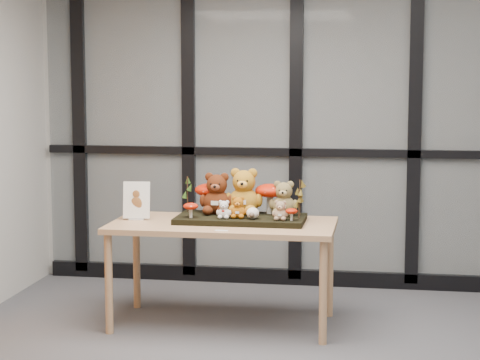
% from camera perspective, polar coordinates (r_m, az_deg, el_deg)
% --- Properties ---
extents(room_shell, '(5.00, 5.00, 5.00)m').
position_cam_1_polar(room_shell, '(4.22, 6.56, 7.24)').
color(room_shell, '#B1AEA7').
rests_on(room_shell, floor).
extents(glass_partition, '(4.90, 0.06, 2.78)m').
position_cam_1_polar(glass_partition, '(6.69, 7.56, 4.90)').
color(glass_partition, '#2D383F').
rests_on(glass_partition, floor).
extents(display_table, '(1.47, 0.74, 0.69)m').
position_cam_1_polar(display_table, '(5.70, -1.13, -3.48)').
color(display_table, tan).
rests_on(display_table, floor).
extents(diorama_tray, '(0.84, 0.42, 0.04)m').
position_cam_1_polar(diorama_tray, '(5.72, 0.05, -2.57)').
color(diorama_tray, black).
rests_on(diorama_tray, display_table).
extents(bear_pooh_yellow, '(0.26, 0.23, 0.34)m').
position_cam_1_polar(bear_pooh_yellow, '(5.79, 0.26, -0.59)').
color(bear_pooh_yellow, '#AE751C').
rests_on(bear_pooh_yellow, diorama_tray).
extents(bear_brown_medium, '(0.23, 0.21, 0.30)m').
position_cam_1_polar(bear_brown_medium, '(5.80, -1.53, -0.74)').
color(bear_brown_medium, '#4C1E0B').
rests_on(bear_brown_medium, diorama_tray).
extents(bear_tan_back, '(0.19, 0.18, 0.25)m').
position_cam_1_polar(bear_tan_back, '(5.74, 2.89, -1.08)').
color(bear_tan_back, olive).
rests_on(bear_tan_back, diorama_tray).
extents(bear_small_yellow, '(0.12, 0.11, 0.16)m').
position_cam_1_polar(bear_small_yellow, '(5.63, -0.11, -1.73)').
color(bear_small_yellow, '#A8570C').
rests_on(bear_small_yellow, diorama_tray).
extents(bear_white_bow, '(0.10, 0.09, 0.13)m').
position_cam_1_polar(bear_white_bow, '(5.62, -1.06, -1.87)').
color(bear_white_bow, white).
rests_on(bear_white_bow, diorama_tray).
extents(bear_beige_small, '(0.11, 0.10, 0.14)m').
position_cam_1_polar(bear_beige_small, '(5.57, 2.67, -1.93)').
color(bear_beige_small, '#A07B5D').
rests_on(bear_beige_small, diorama_tray).
extents(plush_cream_hedgehog, '(0.06, 0.06, 0.08)m').
position_cam_1_polar(plush_cream_hedgehog, '(5.61, 0.84, -2.16)').
color(plush_cream_hedgehog, white).
rests_on(plush_cream_hedgehog, diorama_tray).
extents(mushroom_back_left, '(0.19, 0.19, 0.21)m').
position_cam_1_polar(mushroom_back_left, '(5.89, -2.05, -1.07)').
color(mushroom_back_left, '#AD1905').
rests_on(mushroom_back_left, diorama_tray).
extents(mushroom_back_right, '(0.20, 0.20, 0.22)m').
position_cam_1_polar(mushroom_back_right, '(5.81, 1.98, -1.14)').
color(mushroom_back_right, '#AD1905').
rests_on(mushroom_back_right, diorama_tray).
extents(mushroom_front_left, '(0.10, 0.10, 0.11)m').
position_cam_1_polar(mushroom_front_left, '(5.66, -3.25, -1.95)').
color(mushroom_front_left, '#AD1905').
rests_on(mushroom_front_left, diorama_tray).
extents(mushroom_front_right, '(0.08, 0.08, 0.09)m').
position_cam_1_polar(mushroom_front_right, '(5.56, 3.40, -2.23)').
color(mushroom_front_right, '#AD1905').
rests_on(mushroom_front_right, diorama_tray).
extents(sprig_green_far_left, '(0.05, 0.05, 0.24)m').
position_cam_1_polar(sprig_green_far_left, '(5.88, -3.47, -0.94)').
color(sprig_green_far_left, black).
rests_on(sprig_green_far_left, diorama_tray).
extents(sprig_green_mid_left, '(0.05, 0.05, 0.24)m').
position_cam_1_polar(sprig_green_mid_left, '(5.90, -1.99, -0.92)').
color(sprig_green_mid_left, black).
rests_on(sprig_green_mid_left, diorama_tray).
extents(sprig_dry_far_right, '(0.05, 0.05, 0.24)m').
position_cam_1_polar(sprig_dry_far_right, '(5.74, 3.95, -1.16)').
color(sprig_dry_far_right, brown).
rests_on(sprig_dry_far_right, diorama_tray).
extents(sprig_dry_mid_right, '(0.05, 0.05, 0.19)m').
position_cam_1_polar(sprig_dry_mid_right, '(5.64, 3.88, -1.57)').
color(sprig_dry_mid_right, brown).
rests_on(sprig_dry_mid_right, diorama_tray).
extents(sprig_green_centre, '(0.05, 0.05, 0.16)m').
position_cam_1_polar(sprig_green_centre, '(5.87, -0.08, -1.34)').
color(sprig_green_centre, black).
rests_on(sprig_green_centre, diorama_tray).
extents(sign_holder, '(0.18, 0.07, 0.26)m').
position_cam_1_polar(sign_holder, '(5.83, -6.81, -1.48)').
color(sign_holder, silver).
rests_on(sign_holder, display_table).
extents(label_card, '(0.08, 0.03, 0.00)m').
position_cam_1_polar(label_card, '(5.40, -1.22, -3.34)').
color(label_card, white).
rests_on(label_card, display_table).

